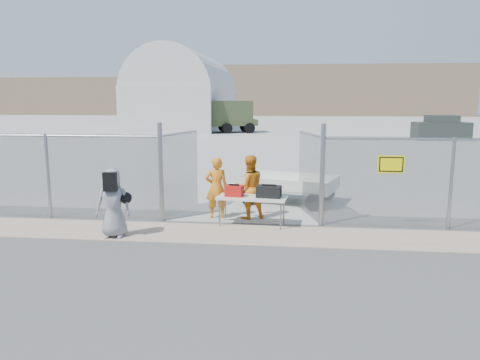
# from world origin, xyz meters

# --- Properties ---
(ground) EXTENTS (160.00, 160.00, 0.00)m
(ground) POSITION_xyz_m (0.00, 0.00, 0.00)
(ground) COLOR #494949
(tarmac_inside) EXTENTS (160.00, 80.00, 0.01)m
(tarmac_inside) POSITION_xyz_m (0.00, 42.00, 0.01)
(tarmac_inside) COLOR #A7A69F
(tarmac_inside) RESTS_ON ground
(dirt_strip) EXTENTS (44.00, 1.60, 0.01)m
(dirt_strip) POSITION_xyz_m (0.00, 1.00, 0.01)
(dirt_strip) COLOR tan
(dirt_strip) RESTS_ON ground
(distant_hills) EXTENTS (140.00, 6.00, 9.00)m
(distant_hills) POSITION_xyz_m (5.00, 78.00, 4.50)
(distant_hills) COLOR #7F684F
(distant_hills) RESTS_ON ground
(chain_link_fence) EXTENTS (40.00, 0.20, 2.20)m
(chain_link_fence) POSITION_xyz_m (0.00, 2.00, 1.10)
(chain_link_fence) COLOR gray
(chain_link_fence) RESTS_ON ground
(quonset_hangar) EXTENTS (9.00, 18.00, 8.00)m
(quonset_hangar) POSITION_xyz_m (-10.00, 40.00, 4.00)
(quonset_hangar) COLOR silver
(quonset_hangar) RESTS_ON ground
(folding_table) EXTENTS (1.75, 0.88, 0.72)m
(folding_table) POSITION_xyz_m (0.32, 1.84, 0.36)
(folding_table) COLOR silver
(folding_table) RESTS_ON ground
(orange_bag) EXTENTS (0.46, 0.34, 0.26)m
(orange_bag) POSITION_xyz_m (-0.13, 1.87, 0.85)
(orange_bag) COLOR red
(orange_bag) RESTS_ON folding_table
(black_duffel) EXTENTS (0.63, 0.42, 0.28)m
(black_duffel) POSITION_xyz_m (0.72, 1.84, 0.86)
(black_duffel) COLOR black
(black_duffel) RESTS_ON folding_table
(security_worker_left) EXTENTS (0.64, 0.48, 1.60)m
(security_worker_left) POSITION_xyz_m (-0.66, 2.45, 0.80)
(security_worker_left) COLOR orange
(security_worker_left) RESTS_ON ground
(security_worker_right) EXTENTS (0.98, 0.89, 1.66)m
(security_worker_right) POSITION_xyz_m (0.18, 2.51, 0.83)
(security_worker_right) COLOR orange
(security_worker_right) RESTS_ON ground
(visitor) EXTENTS (0.83, 0.60, 1.56)m
(visitor) POSITION_xyz_m (-2.68, 0.51, 0.78)
(visitor) COLOR gray
(visitor) RESTS_ON ground
(utility_trailer) EXTENTS (3.95, 2.81, 0.86)m
(utility_trailer) POSITION_xyz_m (1.19, 4.52, 0.43)
(utility_trailer) COLOR silver
(utility_trailer) RESTS_ON ground
(military_truck) EXTENTS (6.44, 3.89, 2.89)m
(military_truck) POSITION_xyz_m (-5.05, 33.06, 1.44)
(military_truck) COLOR #3F4A2A
(military_truck) RESTS_ON ground
(parked_vehicle_near) EXTENTS (4.15, 2.19, 1.81)m
(parked_vehicle_near) POSITION_xyz_m (12.40, 27.59, 0.90)
(parked_vehicle_near) COLOR #2C322C
(parked_vehicle_near) RESTS_ON ground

